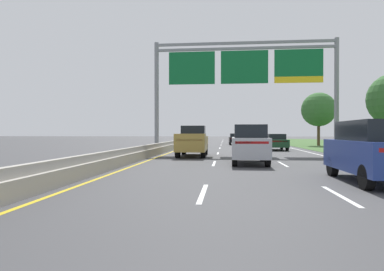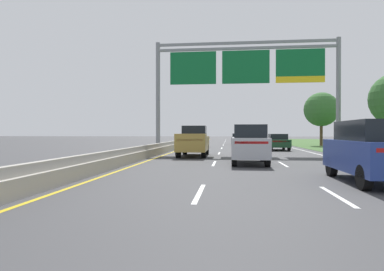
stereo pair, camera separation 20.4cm
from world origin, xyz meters
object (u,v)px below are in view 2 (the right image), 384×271
(pickup_truck_gold, at_px, (194,141))
(car_silver_centre_lane_suv, at_px, (250,144))
(car_black_centre_lane_sedan, at_px, (238,139))
(car_darkgreen_right_lane_sedan, at_px, (278,142))
(overhead_sign_gantry, at_px, (246,72))
(roadside_tree_far, at_px, (321,109))
(car_blue_right_lane_suv, at_px, (372,150))

(pickup_truck_gold, relative_size, car_silver_centre_lane_suv, 1.14)
(pickup_truck_gold, height_order, car_black_centre_lane_sedan, pickup_truck_gold)
(car_silver_centre_lane_suv, distance_m, car_darkgreen_right_lane_sedan, 14.90)
(pickup_truck_gold, xyz_separation_m, car_black_centre_lane_sedan, (3.76, 23.12, -0.26))
(pickup_truck_gold, distance_m, car_black_centre_lane_sedan, 23.43)
(car_silver_centre_lane_suv, relative_size, car_black_centre_lane_sedan, 1.07)
(overhead_sign_gantry, bearing_deg, car_darkgreen_right_lane_sedan, 57.24)
(car_black_centre_lane_sedan, bearing_deg, overhead_sign_gantry, 179.50)
(car_darkgreen_right_lane_sedan, xyz_separation_m, roadside_tree_far, (6.98, 11.09, 3.81))
(car_darkgreen_right_lane_sedan, distance_m, car_blue_right_lane_suv, 21.03)
(overhead_sign_gantry, bearing_deg, car_black_centre_lane_sedan, 90.37)
(overhead_sign_gantry, height_order, car_silver_centre_lane_suv, overhead_sign_gantry)
(car_black_centre_lane_sedan, distance_m, car_blue_right_lane_suv, 35.38)
(pickup_truck_gold, xyz_separation_m, car_blue_right_lane_suv, (7.34, -12.07, 0.02))
(car_blue_right_lane_suv, relative_size, roadside_tree_far, 0.69)
(roadside_tree_far, bearing_deg, car_darkgreen_right_lane_sedan, -122.19)
(car_silver_centre_lane_suv, bearing_deg, car_darkgreen_right_lane_sedan, -12.46)
(car_silver_centre_lane_suv, height_order, car_black_centre_lane_sedan, car_silver_centre_lane_suv)
(car_silver_centre_lane_suv, height_order, car_darkgreen_right_lane_sedan, car_silver_centre_lane_suv)
(roadside_tree_far, bearing_deg, overhead_sign_gantry, -122.37)
(pickup_truck_gold, distance_m, car_silver_centre_lane_suv, 6.62)
(overhead_sign_gantry, relative_size, car_black_centre_lane_sedan, 3.40)
(car_black_centre_lane_sedan, bearing_deg, car_darkgreen_right_lane_sedan, -167.20)
(car_darkgreen_right_lane_sedan, bearing_deg, overhead_sign_gantry, 147.06)
(overhead_sign_gantry, xyz_separation_m, pickup_truck_gold, (-3.89, -3.80, -5.56))
(roadside_tree_far, bearing_deg, pickup_truck_gold, -125.28)
(car_black_centre_lane_sedan, xyz_separation_m, roadside_tree_far, (10.43, -3.07, 3.81))
(pickup_truck_gold, distance_m, roadside_tree_far, 24.82)
(car_black_centre_lane_sedan, bearing_deg, car_silver_centre_lane_suv, 178.94)
(car_blue_right_lane_suv, bearing_deg, roadside_tree_far, -11.81)
(car_blue_right_lane_suv, bearing_deg, car_silver_centre_lane_suv, 29.46)
(overhead_sign_gantry, height_order, pickup_truck_gold, overhead_sign_gantry)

